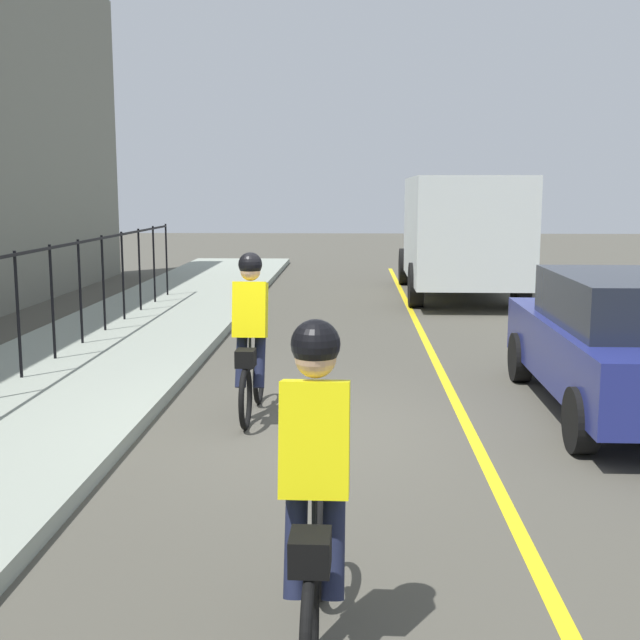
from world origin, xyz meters
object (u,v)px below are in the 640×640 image
at_px(cyclist_lead, 251,336).
at_px(box_truck_background, 459,231).
at_px(cyclist_follow, 315,491).
at_px(patrol_sedan, 626,341).

bearing_deg(cyclist_lead, box_truck_background, -17.68).
relative_size(cyclist_follow, patrol_sedan, 0.41).
bearing_deg(cyclist_lead, cyclist_follow, -167.75).
bearing_deg(cyclist_follow, patrol_sedan, -32.23).
height_order(cyclist_lead, patrol_sedan, cyclist_lead).
bearing_deg(box_truck_background, cyclist_follow, 170.47).
relative_size(cyclist_lead, patrol_sedan, 0.41).
bearing_deg(cyclist_follow, cyclist_lead, 12.25).
distance_m(cyclist_follow, patrol_sedan, 5.90).
relative_size(patrol_sedan, box_truck_background, 0.66).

